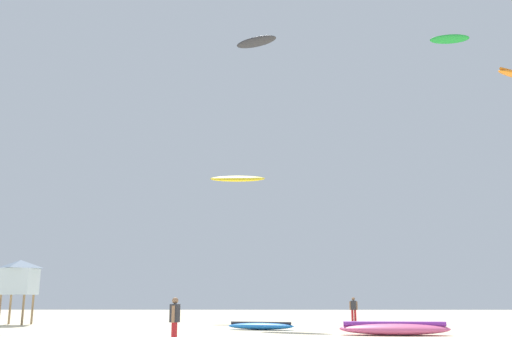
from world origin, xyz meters
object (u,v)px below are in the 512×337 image
(person_midground, at_px, (354,308))
(kite_aloft_0, at_px, (256,42))
(kite_grounded_mid, at_px, (395,329))
(kite_grounded_near, at_px, (261,326))
(kite_aloft_2, at_px, (237,179))
(lifeguard_tower, at_px, (19,277))
(kite_aloft_1, at_px, (450,39))
(person_foreground, at_px, (175,318))

(person_midground, xyz_separation_m, kite_aloft_0, (-6.93, 4.47, 22.41))
(person_midground, distance_m, kite_aloft_0, 23.88)
(kite_grounded_mid, bearing_deg, person_midground, 89.69)
(kite_grounded_near, height_order, kite_aloft_2, kite_aloft_2)
(lifeguard_tower, height_order, kite_aloft_2, kite_aloft_2)
(kite_grounded_near, bearing_deg, kite_aloft_0, 91.82)
(kite_grounded_mid, height_order, kite_aloft_2, kite_aloft_2)
(kite_grounded_near, distance_m, kite_aloft_1, 39.32)
(person_foreground, distance_m, kite_grounded_mid, 11.56)
(person_foreground, relative_size, kite_grounded_near, 0.47)
(kite_aloft_1, bearing_deg, kite_aloft_0, -158.20)
(person_foreground, xyz_separation_m, kite_grounded_mid, (9.63, 6.36, -0.74))
(person_foreground, relative_size, lifeguard_tower, 0.43)
(kite_grounded_near, bearing_deg, kite_aloft_1, 47.60)
(person_foreground, bearing_deg, kite_aloft_1, 60.59)
(person_foreground, height_order, lifeguard_tower, lifeguard_tower)
(kite_aloft_0, bearing_deg, kite_grounded_mid, -68.36)
(kite_grounded_near, xyz_separation_m, kite_grounded_mid, (6.44, -4.11, 0.09))
(person_foreground, xyz_separation_m, kite_aloft_2, (1.25, 23.09, 10.08))
(person_midground, distance_m, kite_grounded_near, 10.90)
(lifeguard_tower, bearing_deg, kite_aloft_2, 27.59)
(person_foreground, distance_m, kite_aloft_2, 25.22)
(kite_grounded_near, bearing_deg, person_midground, 53.22)
(lifeguard_tower, distance_m, kite_aloft_2, 17.74)
(kite_grounded_near, bearing_deg, kite_aloft_2, 98.73)
(kite_aloft_1, bearing_deg, lifeguard_tower, -155.88)
(lifeguard_tower, bearing_deg, kite_grounded_mid, -22.80)
(lifeguard_tower, bearing_deg, person_midground, 8.65)
(kite_grounded_mid, relative_size, kite_aloft_0, 1.36)
(kite_grounded_mid, relative_size, lifeguard_tower, 1.29)
(kite_aloft_1, bearing_deg, kite_grounded_mid, -116.91)
(person_midground, distance_m, kite_grounded_mid, 12.84)
(kite_grounded_near, distance_m, kite_aloft_2, 16.79)
(kite_aloft_0, bearing_deg, kite_aloft_1, 21.80)
(person_midground, distance_m, kite_aloft_1, 31.71)
(person_midground, height_order, kite_aloft_2, kite_aloft_2)
(kite_grounded_mid, bearing_deg, lifeguard_tower, 157.20)
(person_midground, relative_size, kite_aloft_2, 0.39)
(person_foreground, bearing_deg, kite_grounded_near, 79.08)
(person_foreground, xyz_separation_m, person_midground, (9.69, 19.19, -0.04))
(person_midground, bearing_deg, lifeguard_tower, 108.26)
(kite_aloft_1, bearing_deg, kite_aloft_2, -158.30)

